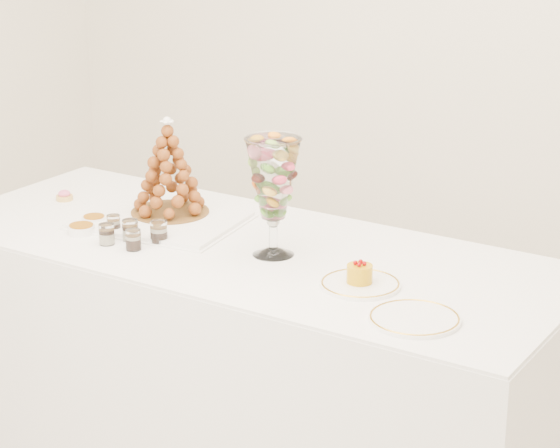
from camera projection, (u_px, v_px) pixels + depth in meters
The scene contains 15 objects.
buffet_table at pixel (244, 360), 3.78m from camera, with size 2.24×0.94×0.85m.
lace_tray at pixel (160, 221), 3.86m from camera, with size 0.55×0.41×0.02m, color white.
macaron_vase at pixel (273, 180), 3.48m from camera, with size 0.18×0.18×0.39m.
cake_plate at pixel (360, 284), 3.30m from camera, with size 0.25×0.25×0.01m, color white.
spare_plate at pixel (414, 319), 3.06m from camera, with size 0.26×0.26×0.01m, color white.
pink_tart at pixel (64, 196), 4.12m from camera, with size 0.06×0.06×0.04m.
verrine_a at pixel (114, 224), 3.76m from camera, with size 0.05×0.05×0.06m, color white.
verrine_b at pixel (130, 230), 3.68m from camera, with size 0.05×0.05×0.07m, color white.
verrine_c at pixel (159, 232), 3.65m from camera, with size 0.06×0.06×0.08m, color white.
verrine_d at pixel (107, 234), 3.65m from camera, with size 0.05×0.05×0.07m, color white.
verrine_e at pixel (133, 240), 3.60m from camera, with size 0.05×0.05×0.07m, color white.
ramekin_back at pixel (94, 220), 3.86m from camera, with size 0.08×0.08×0.03m, color white.
ramekin_front at pixel (81, 230), 3.76m from camera, with size 0.09×0.09×0.03m, color white.
croquembouche at pixel (169, 167), 3.87m from camera, with size 0.28×0.28×0.35m.
mousse_cake at pixel (360, 273), 3.29m from camera, with size 0.08×0.08×0.07m.
Camera 1 is at (1.76, -2.57, 2.09)m, focal length 70.00 mm.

